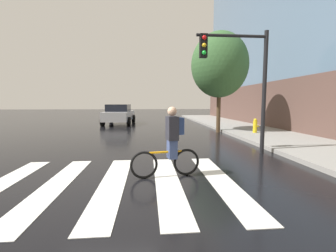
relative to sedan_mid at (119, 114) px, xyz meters
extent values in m
plane|color=black|center=(1.34, -14.28, -0.85)|extent=(120.00, 120.00, 0.00)
cube|color=silver|center=(0.38, -14.28, -0.85)|extent=(0.55, 4.08, 0.01)
cube|color=silver|center=(1.60, -14.28, -0.85)|extent=(0.55, 4.08, 0.01)
cube|color=silver|center=(2.82, -14.28, -0.85)|extent=(0.55, 4.08, 0.01)
cube|color=silver|center=(4.03, -14.28, -0.85)|extent=(0.55, 4.08, 0.01)
cube|color=#B7B7BC|center=(0.00, 0.04, -0.14)|extent=(2.20, 4.88, 0.73)
cube|color=black|center=(-0.01, -0.12, 0.51)|extent=(1.84, 2.38, 0.57)
cylinder|color=black|center=(-0.90, 1.62, -0.50)|extent=(0.29, 0.72, 0.71)
cylinder|color=black|center=(1.09, 1.50, -0.50)|extent=(0.29, 0.72, 0.71)
cylinder|color=black|center=(-1.08, -1.43, -0.50)|extent=(0.29, 0.72, 0.71)
cylinder|color=black|center=(0.91, -1.55, -0.50)|extent=(0.29, 0.72, 0.71)
torus|color=black|center=(3.32, -13.81, -0.52)|extent=(0.66, 0.17, 0.66)
torus|color=black|center=(2.29, -13.99, -0.52)|extent=(0.66, 0.17, 0.66)
cylinder|color=orange|center=(2.80, -13.90, -0.24)|extent=(0.89, 0.20, 0.05)
cylinder|color=orange|center=(2.96, -13.87, -0.17)|extent=(0.04, 0.04, 0.45)
cube|color=#384772|center=(2.96, -13.87, -0.12)|extent=(0.24, 0.31, 0.56)
cube|color=#26262D|center=(2.96, -13.87, 0.33)|extent=(0.30, 0.40, 0.56)
sphere|color=tan|center=(2.96, -13.87, 0.73)|extent=(0.22, 0.22, 0.22)
cube|color=navy|center=(3.14, -13.84, 0.38)|extent=(0.20, 0.30, 0.40)
cylinder|color=black|center=(6.39, -11.61, 1.25)|extent=(0.14, 0.14, 4.20)
cylinder|color=black|center=(5.19, -11.61, 3.15)|extent=(2.40, 0.10, 0.10)
cube|color=black|center=(4.23, -11.61, 2.80)|extent=(0.24, 0.20, 0.76)
sphere|color=red|center=(4.23, -11.72, 3.04)|extent=(0.14, 0.14, 0.14)
sphere|color=gold|center=(4.23, -11.72, 2.80)|extent=(0.14, 0.14, 0.14)
sphere|color=green|center=(4.23, -11.72, 2.56)|extent=(0.14, 0.14, 0.14)
cylinder|color=gold|center=(8.24, -7.25, -0.38)|extent=(0.22, 0.22, 0.65)
sphere|color=gold|center=(8.24, -7.25, -0.01)|extent=(0.18, 0.18, 0.18)
cylinder|color=gold|center=(8.40, -7.25, -0.34)|extent=(0.12, 0.09, 0.09)
cylinder|color=#4C3823|center=(6.62, -5.82, 0.49)|extent=(0.24, 0.24, 2.68)
ellipsoid|color=#386033|center=(6.62, -5.82, 3.16)|extent=(3.33, 3.33, 3.83)
camera|label=1|loc=(2.39, -19.24, 0.93)|focal=24.44mm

